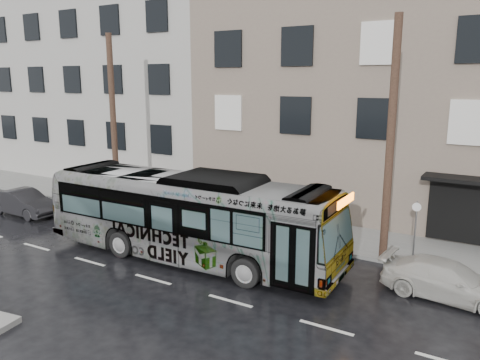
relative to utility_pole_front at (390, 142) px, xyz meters
The scene contains 10 objects.
ground 8.65m from the utility_pole_front, 153.08° to the right, with size 120.00×120.00×0.00m, color black.
sidewalk 8.11m from the utility_pole_front, 166.17° to the left, with size 90.00×3.60×0.15m, color gray.
building_taupe 9.56m from the utility_pole_front, 99.07° to the left, with size 20.00×12.00×11.00m, color #7B6F5E.
building_grey 27.02m from the utility_pole_front, 156.02° to the left, with size 26.00×15.00×16.00m, color #A5A29C.
utility_pole_front is the anchor object (origin of this frame).
utility_pole_rear 14.00m from the utility_pole_front, behind, with size 0.30×0.30×9.00m, color #513528.
sign_post 3.48m from the utility_pole_front, ahead, with size 0.06×0.06×2.40m, color slate.
bus 8.06m from the utility_pole_front, 152.45° to the right, with size 2.87×12.28×3.42m, color #B2B2B2.
white_sedan 5.21m from the utility_pole_front, 38.60° to the right, with size 1.68×4.13×1.20m, color #B8B7AF.
dark_sedan 18.32m from the utility_pole_front, behind, with size 1.40×4.02×1.32m, color black.
Camera 1 is at (10.47, -14.09, 6.85)m, focal length 35.00 mm.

